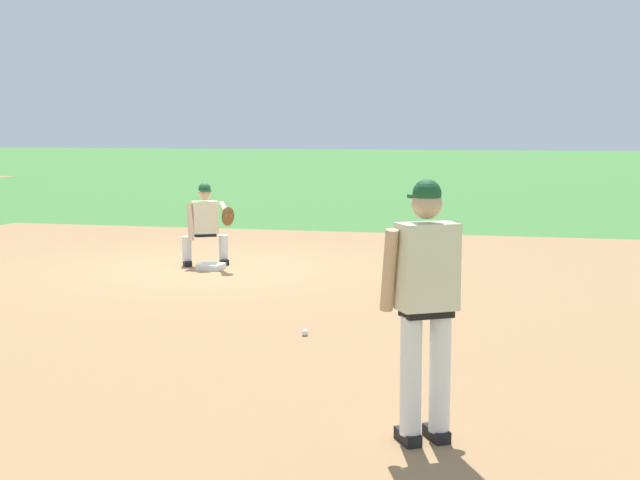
% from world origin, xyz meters
% --- Properties ---
extents(ground_plane, '(160.00, 160.00, 0.00)m').
position_xyz_m(ground_plane, '(0.00, 0.00, 0.00)').
color(ground_plane, '#3D7533').
extents(infield_dirt_patch, '(18.00, 18.00, 0.01)m').
position_xyz_m(infield_dirt_patch, '(-3.50, -2.09, 0.00)').
color(infield_dirt_patch, '#9E754C').
rests_on(infield_dirt_patch, ground).
extents(first_base_bag, '(0.38, 0.38, 0.09)m').
position_xyz_m(first_base_bag, '(0.00, 0.00, 0.04)').
color(first_base_bag, white).
rests_on(first_base_bag, ground).
extents(baseball, '(0.07, 0.07, 0.07)m').
position_xyz_m(baseball, '(-4.03, -2.55, 0.04)').
color(baseball, white).
rests_on(baseball, ground).
extents(pitcher, '(0.84, 0.58, 1.86)m').
position_xyz_m(pitcher, '(-6.96, -4.17, 1.06)').
color(pitcher, black).
rests_on(pitcher, ground).
extents(first_baseman, '(0.82, 1.03, 1.34)m').
position_xyz_m(first_baseman, '(0.36, 0.19, 0.73)').
color(first_baseman, black).
rests_on(first_baseman, ground).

